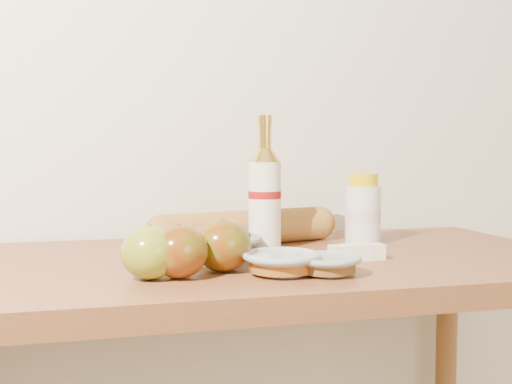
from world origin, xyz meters
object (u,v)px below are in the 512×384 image
table (252,325)px  cream_bottle (363,211)px  egg_bowl (217,243)px  baguette (246,228)px  bourbon_bottle (265,196)px

table → cream_bottle: bearing=21.9°
table → cream_bottle: size_ratio=8.33×
egg_bowl → baguette: 0.14m
baguette → bourbon_bottle: bearing=-84.6°
table → cream_bottle: (0.26, 0.11, 0.19)m
egg_bowl → baguette: size_ratio=0.41×
table → egg_bowl: size_ratio=6.82×
table → egg_bowl: 0.16m
egg_bowl → table: bearing=-27.7°
table → baguette: 0.22m
bourbon_bottle → cream_bottle: bourbon_bottle is taller
cream_bottle → baguette: (-0.24, 0.04, -0.03)m
bourbon_bottle → baguette: 0.10m
cream_bottle → egg_bowl: size_ratio=0.82×
egg_bowl → baguette: (0.08, 0.11, 0.01)m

